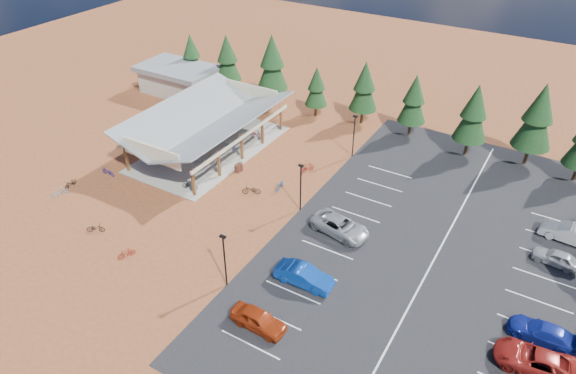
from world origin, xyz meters
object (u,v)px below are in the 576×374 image
(car_9, at_px, (570,233))
(trash_bin_1, at_px, (237,168))
(bike_5, at_px, (200,162))
(bike_6, at_px, (230,146))
(bike_8, at_px, (70,183))
(bike_2, at_px, (195,132))
(car_7, at_px, (543,333))
(bike_3, at_px, (218,121))
(car_6, at_px, (536,361))
(bike_14, at_px, (280,185))
(bike_0, at_px, (153,161))
(bike_10, at_px, (108,172))
(trash_bin_0, at_px, (240,167))
(bike_1, at_px, (176,143))
(lamp_post_0, at_px, (225,257))
(bike_7, at_px, (256,133))
(bike_11, at_px, (126,253))
(car_1, at_px, (304,276))
(bike_4, at_px, (190,185))
(lamp_post_2, at_px, (354,133))
(outbuilding, at_px, (179,79))
(bike_9, at_px, (59,192))
(bike_pavilion, at_px, (207,120))
(bike_16, at_px, (251,190))
(lamp_post_1, at_px, (301,184))
(bike_15, at_px, (307,167))
(car_2, at_px, (340,226))
(car_0, at_px, (258,319))
(bike_12, at_px, (95,228))

(car_9, bearing_deg, trash_bin_1, -76.31)
(bike_5, height_order, car_9, car_9)
(bike_6, relative_size, bike_8, 0.94)
(bike_2, distance_m, car_7, 43.01)
(trash_bin_1, height_order, bike_3, bike_3)
(trash_bin_1, distance_m, car_6, 33.61)
(bike_5, relative_size, bike_14, 0.90)
(bike_5, distance_m, bike_8, 13.50)
(bike_0, relative_size, bike_10, 0.95)
(bike_2, relative_size, bike_10, 0.89)
(bike_3, height_order, bike_8, bike_3)
(trash_bin_0, distance_m, bike_8, 17.70)
(bike_0, xyz_separation_m, bike_1, (-0.35, 4.29, 0.09))
(lamp_post_0, bearing_deg, bike_7, 118.45)
(bike_0, xyz_separation_m, bike_11, (8.86, -12.69, -0.06))
(bike_7, bearing_deg, car_1, -132.63)
(bike_6, bearing_deg, bike_10, 145.83)
(bike_10, bearing_deg, car_7, 91.97)
(car_6, relative_size, car_9, 1.11)
(bike_4, relative_size, car_6, 0.31)
(bike_8, xyz_separation_m, car_9, (45.49, 16.97, 0.41))
(lamp_post_0, distance_m, bike_14, 14.74)
(bike_2, bearing_deg, lamp_post_2, -81.22)
(outbuilding, height_order, bike_9, outbuilding)
(trash_bin_0, height_order, car_9, car_9)
(bike_14, bearing_deg, bike_8, -161.91)
(bike_pavilion, distance_m, bike_1, 5.14)
(lamp_post_0, xyz_separation_m, bike_16, (-5.60, 11.79, -2.47))
(lamp_post_1, height_order, bike_7, lamp_post_1)
(bike_15, height_order, car_7, car_7)
(bike_2, bearing_deg, lamp_post_0, -141.95)
(bike_11, height_order, car_2, car_2)
(outbuilding, height_order, bike_1, outbuilding)
(bike_14, height_order, car_0, car_0)
(bike_9, bearing_deg, bike_3, -81.86)
(bike_9, xyz_separation_m, car_6, (44.79, 2.73, 0.30))
(outbuilding, distance_m, car_7, 55.78)
(bike_11, xyz_separation_m, car_9, (32.40, 21.95, 0.38))
(bike_0, bearing_deg, trash_bin_1, -87.38)
(bike_10, distance_m, car_0, 27.06)
(lamp_post_0, bearing_deg, bike_12, -177.53)
(lamp_post_2, height_order, car_7, lamp_post_2)
(bike_14, height_order, bike_16, bike_16)
(bike_8, relative_size, car_6, 0.31)
(bike_3, height_order, car_7, car_7)
(bike_5, bearing_deg, bike_15, -67.99)
(lamp_post_1, height_order, bike_16, lamp_post_1)
(bike_7, distance_m, bike_8, 21.58)
(trash_bin_0, relative_size, car_7, 0.19)
(bike_14, xyz_separation_m, bike_16, (-2.02, -2.29, 0.02))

